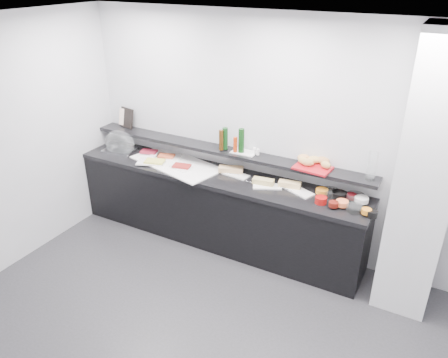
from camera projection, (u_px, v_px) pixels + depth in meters
The scene contains 56 objects.
ground at pixel (190, 355), 3.85m from camera, with size 5.00×5.00×0.00m, color #2D2D30.
back_wall at pixel (283, 140), 4.83m from camera, with size 5.00×0.02×2.70m, color silver.
ceiling at pixel (175, 37), 2.66m from camera, with size 5.00×5.00×0.00m, color white.
column at pixel (425, 181), 3.91m from camera, with size 0.50×0.50×2.70m, color white.
buffet_cabinet at pixel (216, 209), 5.30m from camera, with size 3.60×0.60×0.85m, color black.
counter_top at pixel (215, 176), 5.11m from camera, with size 3.62×0.62×0.05m, color black.
wall_shelf at pixel (223, 151), 5.13m from camera, with size 3.60×0.25×0.04m, color black.
cloche_base at pixel (119, 151), 5.67m from camera, with size 0.40×0.26×0.04m, color silver.
cloche_dome at pixel (120, 143), 5.63m from camera, with size 0.42×0.27×0.34m, color white.
linen_runner at pixel (176, 163), 5.35m from camera, with size 1.16×0.55×0.01m, color white.
platter_meat_a at pixel (156, 153), 5.61m from camera, with size 0.28×0.19×0.01m, color white.
food_meat_a at pixel (149, 151), 5.60m from camera, with size 0.21×0.13×0.02m, color maroon.
platter_salmon at pixel (168, 156), 5.50m from camera, with size 0.31×0.20×0.01m, color silver.
food_salmon at pixel (166, 156), 5.47m from camera, with size 0.20×0.13×0.02m, color #CA4D29.
platter_cheese at pixel (151, 162), 5.35m from camera, with size 0.32×0.22×0.01m, color white.
food_cheese at pixel (155, 161), 5.32m from camera, with size 0.23×0.15×0.02m, color #D9D654.
platter_meat_b at pixel (181, 167), 5.21m from camera, with size 0.26×0.18×0.01m, color white.
food_meat_b at pixel (182, 166), 5.20m from camera, with size 0.21×0.13×0.02m, color maroon.
sandwich_plate_left at pixel (235, 175), 5.06m from camera, with size 0.33×0.14×0.01m, color white.
sandwich_food_left at pixel (231, 169), 5.11m from camera, with size 0.28×0.11×0.06m, color #E1AF76.
tongs_left at pixel (232, 174), 5.06m from camera, with size 0.01×0.01×0.16m, color silver.
sandwich_plate_mid at pixel (267, 187), 4.79m from camera, with size 0.31×0.13×0.01m, color white.
sandwich_food_mid at pixel (263, 181), 4.82m from camera, with size 0.23×0.09×0.06m, color tan.
tongs_mid at pixel (252, 183), 4.85m from camera, with size 0.01×0.01×0.16m, color #A9AAB0.
sandwich_plate_right at pixel (298, 191), 4.70m from camera, with size 0.35×0.15×0.01m, color white.
sandwich_food_right at pixel (290, 184), 4.76m from camera, with size 0.24×0.09×0.06m, color #E3BC77.
tongs_right at pixel (286, 189), 4.72m from camera, with size 0.01×0.01×0.16m, color silver.
bowl_glass_fruit at pixel (330, 193), 4.60m from camera, with size 0.18×0.18×0.07m, color white.
fill_glass_fruit at pixel (322, 191), 4.61m from camera, with size 0.13×0.13×0.05m, color orange.
bowl_black_jam at pixel (339, 195), 4.55m from camera, with size 0.15×0.15×0.07m, color black.
fill_black_jam at pixel (352, 196), 4.51m from camera, with size 0.10×0.10×0.05m, color #590C12.
bowl_glass_cream at pixel (355, 197), 4.51m from camera, with size 0.19×0.19×0.07m, color silver.
fill_glass_cream at pixel (361, 199), 4.44m from camera, with size 0.14×0.14×0.05m, color white.
bowl_red_jam at pixel (321, 200), 4.46m from camera, with size 0.12×0.12×0.07m, color #9B0F0E.
fill_red_jam at pixel (333, 204), 4.35m from camera, with size 0.10×0.10×0.05m, color #58140C.
bowl_glass_salmon at pixel (354, 208), 4.30m from camera, with size 0.15×0.15×0.07m, color silver.
fill_glass_salmon at pixel (342, 203), 4.37m from camera, with size 0.13×0.13×0.05m, color #FB713D.
bowl_black_fruit at pixel (372, 214), 4.21m from camera, with size 0.11×0.11×0.07m, color black.
fill_black_fruit at pixel (366, 211), 4.23m from camera, with size 0.10×0.10×0.05m, color orange.
framed_print at pixel (127, 118), 5.76m from camera, with size 0.23×0.02×0.26m, color black.
print_art at pixel (125, 117), 5.78m from camera, with size 0.19×0.00×0.22m, color beige.
condiment_tray at pixel (244, 152), 5.02m from camera, with size 0.28×0.17×0.01m, color white.
bottle_green_a at pixel (225, 139), 5.04m from camera, with size 0.06×0.06×0.26m, color #0E3614.
bottle_brown at pixel (221, 140), 5.02m from camera, with size 0.05×0.05×0.24m, color #3C230A.
bottle_green_b at pixel (241, 141), 4.95m from camera, with size 0.07×0.07×0.28m, color #0E3310.
bottle_hot at pixel (235, 145), 4.98m from camera, with size 0.05×0.05×0.18m, color #B2300C.
shaker_salt at pixel (254, 151), 4.96m from camera, with size 0.03×0.03×0.07m, color white.
shaker_pepper at pixel (258, 152), 4.92m from camera, with size 0.03×0.03×0.07m, color white.
bread_tray at pixel (313, 168), 4.62m from camera, with size 0.38×0.27×0.02m, color #AE121C.
bread_roll_nw at pixel (304, 158), 4.74m from camera, with size 0.13×0.09×0.08m, color tan.
bread_roll_n at pixel (314, 160), 4.69m from camera, with size 0.14×0.09×0.08m, color tan.
bread_roll_ne at pixel (323, 160), 4.67m from camera, with size 0.15×0.09×0.08m, color #B57A45.
bread_roll_sw at pixel (308, 162), 4.63m from camera, with size 0.13×0.09×0.08m, color #AB7F41.
bread_roll_midw at pixel (303, 161), 4.67m from camera, with size 0.12×0.08×0.08m, color tan.
bread_roll_mide at pixel (326, 165), 4.57m from camera, with size 0.12×0.08×0.08m, color #B78B46.
carafe at pixel (372, 166), 4.33m from camera, with size 0.09×0.09×0.30m, color white.
Camera 1 is at (1.59, -2.29, 3.09)m, focal length 35.00 mm.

